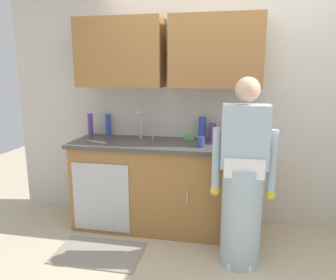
{
  "coord_description": "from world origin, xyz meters",
  "views": [
    {
      "loc": [
        0.1,
        -2.44,
        1.65
      ],
      "look_at": [
        -0.48,
        0.55,
        1.0
      ],
      "focal_mm": 33.83,
      "sensor_mm": 36.0,
      "label": 1
    }
  ],
  "objects_px": {
    "cup_by_sink": "(201,142)",
    "sink": "(141,143)",
    "bottle_water_tall": "(90,125)",
    "sponge": "(190,138)",
    "person_at_sink": "(243,188)",
    "knife_on_counter": "(97,142)",
    "bottle_soap": "(212,132)",
    "bottle_cleaner_spray": "(202,128)",
    "bottle_dish_liquid": "(108,125)",
    "bottle_water_short": "(240,134)"
  },
  "relations": [
    {
      "from": "bottle_water_tall",
      "to": "knife_on_counter",
      "type": "height_order",
      "value": "bottle_water_tall"
    },
    {
      "from": "sink",
      "to": "bottle_water_short",
      "type": "distance_m",
      "value": 1.04
    },
    {
      "from": "bottle_dish_liquid",
      "to": "knife_on_counter",
      "type": "height_order",
      "value": "bottle_dish_liquid"
    },
    {
      "from": "person_at_sink",
      "to": "bottle_cleaner_spray",
      "type": "xyz_separation_m",
      "value": [
        -0.42,
        0.75,
        0.37
      ]
    },
    {
      "from": "person_at_sink",
      "to": "bottle_water_tall",
      "type": "bearing_deg",
      "value": 157.5
    },
    {
      "from": "person_at_sink",
      "to": "bottle_dish_liquid",
      "type": "xyz_separation_m",
      "value": [
        -1.49,
        0.78,
        0.37
      ]
    },
    {
      "from": "bottle_soap",
      "to": "cup_by_sink",
      "type": "height_order",
      "value": "bottle_soap"
    },
    {
      "from": "person_at_sink",
      "to": "sponge",
      "type": "bearing_deg",
      "value": 126.21
    },
    {
      "from": "bottle_water_short",
      "to": "bottle_soap",
      "type": "height_order",
      "value": "bottle_soap"
    },
    {
      "from": "sink",
      "to": "person_at_sink",
      "type": "height_order",
      "value": "person_at_sink"
    },
    {
      "from": "cup_by_sink",
      "to": "bottle_cleaner_spray",
      "type": "bearing_deg",
      "value": 93.21
    },
    {
      "from": "bottle_water_tall",
      "to": "knife_on_counter",
      "type": "relative_size",
      "value": 1.09
    },
    {
      "from": "bottle_cleaner_spray",
      "to": "knife_on_counter",
      "type": "distance_m",
      "value": 1.12
    },
    {
      "from": "bottle_dish_liquid",
      "to": "cup_by_sink",
      "type": "xyz_separation_m",
      "value": [
        1.1,
        -0.38,
        -0.07
      ]
    },
    {
      "from": "bottle_dish_liquid",
      "to": "bottle_water_short",
      "type": "relative_size",
      "value": 1.56
    },
    {
      "from": "sink",
      "to": "knife_on_counter",
      "type": "height_order",
      "value": "sink"
    },
    {
      "from": "bottle_water_tall",
      "to": "bottle_cleaner_spray",
      "type": "bearing_deg",
      "value": 2.47
    },
    {
      "from": "bottle_soap",
      "to": "bottle_cleaner_spray",
      "type": "bearing_deg",
      "value": 172.35
    },
    {
      "from": "person_at_sink",
      "to": "knife_on_counter",
      "type": "xyz_separation_m",
      "value": [
        -1.48,
        0.42,
        0.25
      ]
    },
    {
      "from": "bottle_dish_liquid",
      "to": "sponge",
      "type": "xyz_separation_m",
      "value": [
        0.94,
        -0.02,
        -0.11
      ]
    },
    {
      "from": "bottle_water_short",
      "to": "cup_by_sink",
      "type": "xyz_separation_m",
      "value": [
        -0.38,
        -0.31,
        -0.03
      ]
    },
    {
      "from": "bottle_dish_liquid",
      "to": "bottle_soap",
      "type": "xyz_separation_m",
      "value": [
        1.19,
        -0.04,
        -0.03
      ]
    },
    {
      "from": "sink",
      "to": "bottle_cleaner_spray",
      "type": "height_order",
      "value": "sink"
    },
    {
      "from": "sink",
      "to": "sponge",
      "type": "height_order",
      "value": "sink"
    },
    {
      "from": "bottle_dish_liquid",
      "to": "sponge",
      "type": "relative_size",
      "value": 2.27
    },
    {
      "from": "bottle_dish_liquid",
      "to": "bottle_soap",
      "type": "distance_m",
      "value": 1.19
    },
    {
      "from": "bottle_water_tall",
      "to": "bottle_water_short",
      "type": "bearing_deg",
      "value": 0.58
    },
    {
      "from": "person_at_sink",
      "to": "knife_on_counter",
      "type": "height_order",
      "value": "person_at_sink"
    },
    {
      "from": "bottle_soap",
      "to": "knife_on_counter",
      "type": "height_order",
      "value": "bottle_soap"
    },
    {
      "from": "bottle_water_short",
      "to": "cup_by_sink",
      "type": "bearing_deg",
      "value": -140.9
    },
    {
      "from": "person_at_sink",
      "to": "sponge",
      "type": "height_order",
      "value": "person_at_sink"
    },
    {
      "from": "sink",
      "to": "sponge",
      "type": "relative_size",
      "value": 4.55
    },
    {
      "from": "bottle_water_tall",
      "to": "sponge",
      "type": "relative_size",
      "value": 2.38
    },
    {
      "from": "bottle_dish_liquid",
      "to": "sponge",
      "type": "height_order",
      "value": "bottle_dish_liquid"
    },
    {
      "from": "knife_on_counter",
      "to": "person_at_sink",
      "type": "bearing_deg",
      "value": 4.39
    },
    {
      "from": "bottle_soap",
      "to": "bottle_water_tall",
      "type": "relative_size",
      "value": 0.72
    },
    {
      "from": "person_at_sink",
      "to": "bottle_dish_liquid",
      "type": "relative_size",
      "value": 6.48
    },
    {
      "from": "sink",
      "to": "cup_by_sink",
      "type": "distance_m",
      "value": 0.66
    },
    {
      "from": "sink",
      "to": "bottle_dish_liquid",
      "type": "xyz_separation_m",
      "value": [
        -0.45,
        0.23,
        0.14
      ]
    },
    {
      "from": "cup_by_sink",
      "to": "sink",
      "type": "bearing_deg",
      "value": 167.35
    },
    {
      "from": "sink",
      "to": "bottle_water_tall",
      "type": "distance_m",
      "value": 0.67
    },
    {
      "from": "bottle_soap",
      "to": "bottle_water_tall",
      "type": "height_order",
      "value": "bottle_water_tall"
    },
    {
      "from": "bottle_water_short",
      "to": "bottle_soap",
      "type": "distance_m",
      "value": 0.29
    },
    {
      "from": "bottle_water_tall",
      "to": "sponge",
      "type": "height_order",
      "value": "bottle_water_tall"
    },
    {
      "from": "sink",
      "to": "sponge",
      "type": "distance_m",
      "value": 0.53
    },
    {
      "from": "cup_by_sink",
      "to": "sponge",
      "type": "distance_m",
      "value": 0.39
    },
    {
      "from": "sink",
      "to": "cup_by_sink",
      "type": "bearing_deg",
      "value": -12.65
    },
    {
      "from": "sponge",
      "to": "bottle_soap",
      "type": "bearing_deg",
      "value": -4.5
    },
    {
      "from": "bottle_cleaner_spray",
      "to": "sponge",
      "type": "height_order",
      "value": "bottle_cleaner_spray"
    },
    {
      "from": "bottle_cleaner_spray",
      "to": "bottle_dish_liquid",
      "type": "bearing_deg",
      "value": 178.49
    }
  ]
}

